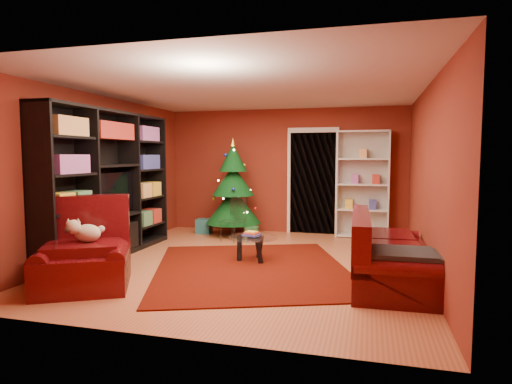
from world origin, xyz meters
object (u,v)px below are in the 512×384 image
(sofa, at_px, (391,248))
(white_bookshelf, at_px, (363,184))
(gift_box_teal, at_px, (204,226))
(christmas_tree, at_px, (233,188))
(rug, at_px, (251,268))
(gift_box_green, at_px, (252,233))
(gift_box_red, at_px, (241,226))
(armchair, at_px, (83,252))
(acrylic_chair, at_px, (233,221))
(dog, at_px, (88,233))
(coffee_table, at_px, (253,249))
(media_unit, at_px, (109,185))

(sofa, bearing_deg, white_bookshelf, 6.25)
(gift_box_teal, bearing_deg, christmas_tree, -2.69)
(rug, distance_m, gift_box_green, 2.21)
(christmas_tree, distance_m, gift_box_red, 0.97)
(gift_box_green, xyz_separation_m, armchair, (-1.19, -3.48, 0.33))
(white_bookshelf, distance_m, acrylic_chair, 2.67)
(rug, height_order, acrylic_chair, acrylic_chair)
(gift_box_teal, xyz_separation_m, dog, (-0.02, -3.80, 0.52))
(dog, bearing_deg, acrylic_chair, 47.08)
(rug, bearing_deg, acrylic_chair, 115.50)
(armchair, xyz_separation_m, dog, (0.02, 0.07, 0.22))
(armchair, relative_size, coffee_table, 1.52)
(rug, distance_m, gift_box_teal, 3.05)
(christmas_tree, distance_m, armchair, 3.93)
(media_unit, relative_size, dog, 7.60)
(dog, xyz_separation_m, sofa, (3.64, 1.12, -0.22))
(christmas_tree, height_order, gift_box_teal, christmas_tree)
(media_unit, height_order, sofa, media_unit)
(coffee_table, bearing_deg, gift_box_red, 110.88)
(coffee_table, bearing_deg, sofa, -16.92)
(gift_box_red, height_order, armchair, armchair)
(rug, height_order, gift_box_green, gift_box_green)
(gift_box_green, distance_m, armchair, 3.69)
(gift_box_red, bearing_deg, acrylic_chair, -81.57)
(gift_box_red, xyz_separation_m, white_bookshelf, (2.53, -0.02, 0.95))
(gift_box_green, height_order, armchair, armchair)
(rug, relative_size, acrylic_chair, 4.12)
(gift_box_green, relative_size, armchair, 0.21)
(gift_box_teal, bearing_deg, rug, -55.40)
(dog, relative_size, coffee_table, 0.53)
(rug, distance_m, acrylic_chair, 2.10)
(rug, height_order, gift_box_red, gift_box_red)
(rug, relative_size, armchair, 2.72)
(rug, distance_m, gift_box_red, 3.10)
(christmas_tree, distance_m, acrylic_chair, 0.87)
(gift_box_red, relative_size, sofa, 0.10)
(media_unit, height_order, white_bookshelf, media_unit)
(gift_box_red, height_order, dog, dog)
(acrylic_chair, bearing_deg, dog, -84.01)
(white_bookshelf, height_order, acrylic_chair, white_bookshelf)
(media_unit, bearing_deg, gift_box_green, 47.40)
(rug, xyz_separation_m, gift_box_green, (-0.58, 2.13, 0.11))
(media_unit, xyz_separation_m, gift_box_teal, (0.67, 2.34, -1.02))
(sofa, bearing_deg, rug, 83.61)
(gift_box_red, distance_m, sofa, 4.27)
(gift_box_teal, distance_m, gift_box_green, 1.21)
(dog, bearing_deg, gift_box_teal, 62.06)
(gift_box_red, xyz_separation_m, armchair, (-0.73, -4.27, 0.34))
(gift_box_red, xyz_separation_m, sofa, (2.94, -3.08, 0.34))
(rug, height_order, christmas_tree, christmas_tree)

